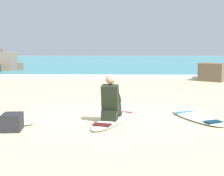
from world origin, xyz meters
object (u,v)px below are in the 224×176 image
surfer_seated (111,102)px  shoreline_rock (213,72)px  surfboard_spare_far (197,118)px  surfboard_main (114,119)px  beach_bag (12,122)px

surfer_seated → shoreline_rock: (4.33, 8.20, -0.04)m
shoreline_rock → surfboard_spare_far: bearing=-107.3°
surfboard_main → surfboard_spare_far: same height
surfboard_spare_far → beach_bag: (-3.75, -1.05, 0.12)m
surfer_seated → beach_bag: surfer_seated is taller
surfboard_spare_far → beach_bag: beach_bag is taller
shoreline_rock → beach_bag: (-6.20, -8.96, -0.24)m
beach_bag → shoreline_rock: bearing=55.3°
surfer_seated → surfboard_spare_far: size_ratio=0.51×
surfboard_main → beach_bag: 2.14m
surfboard_main → beach_bag: size_ratio=4.87×
surfboard_main → surfer_seated: (-0.07, -0.15, 0.40)m
surfboard_main → shoreline_rock: bearing=62.1°
surfer_seated → shoreline_rock: bearing=62.1°
surfboard_spare_far → shoreline_rock: (2.46, 7.90, 0.36)m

